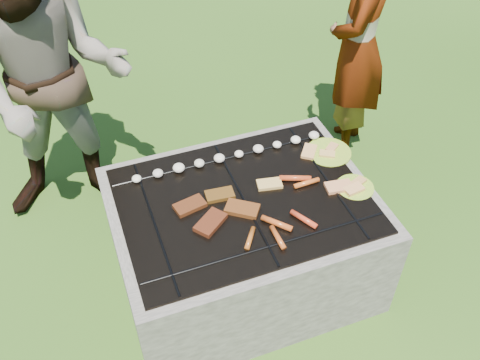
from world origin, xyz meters
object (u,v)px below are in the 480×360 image
object	(u,v)px
plate_far	(329,152)
bystander	(51,83)
fire_pit	(243,243)
plate_near	(355,187)
cook	(359,46)

from	to	relation	value
plate_far	bystander	distance (m)	1.54
fire_pit	plate_far	bearing A→B (deg)	17.43
fire_pit	plate_near	bearing A→B (deg)	-11.59
cook	plate_near	bearing A→B (deg)	11.07
plate_far	bystander	bearing A→B (deg)	151.00
plate_far	cook	xyz separation A→B (m)	(0.53, 0.66, 0.19)
plate_near	bystander	size ratio (longest dim) A/B	0.13
cook	plate_far	bearing A→B (deg)	1.44
bystander	plate_near	bearing A→B (deg)	-26.01
plate_near	fire_pit	bearing A→B (deg)	168.41
cook	bystander	bearing A→B (deg)	-52.11
plate_near	bystander	distance (m)	1.69
plate_far	plate_near	distance (m)	0.29
fire_pit	cook	world-z (taller)	cook
plate_far	plate_near	size ratio (longest dim) A/B	1.28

